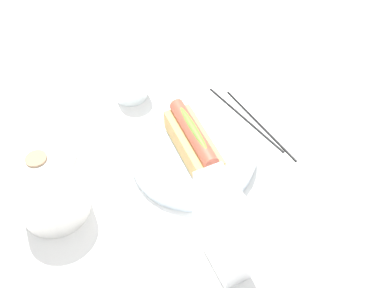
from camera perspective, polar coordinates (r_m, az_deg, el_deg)
ground_plane at (r=0.77m, az=1.25°, el=-3.35°), size 2.40×2.40×0.00m
serving_bowl at (r=0.77m, az=-0.00°, el=-1.64°), size 0.23×0.23×0.03m
hotdog_front at (r=0.74m, az=-0.00°, el=0.41°), size 0.16×0.09×0.06m
water_glass at (r=0.88m, az=-8.35°, el=8.39°), size 0.07×0.07×0.09m
paper_towel_roll at (r=0.70m, az=-18.60°, el=-5.35°), size 0.11×0.11×0.13m
napkin_box at (r=0.61m, az=4.21°, el=-11.02°), size 0.12×0.07×0.15m
chopstick_near at (r=0.86m, az=7.01°, el=3.46°), size 0.22×0.01×0.01m
chopstick_far at (r=0.85m, az=8.98°, el=2.68°), size 0.22×0.03×0.01m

